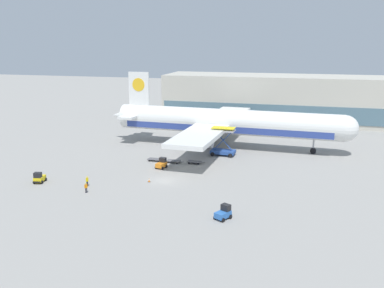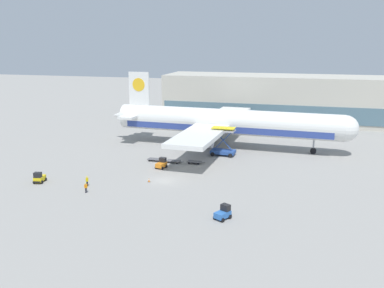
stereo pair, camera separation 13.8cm
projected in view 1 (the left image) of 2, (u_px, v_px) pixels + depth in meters
The scene contains 13 objects.
ground_plane at pixel (164, 181), 76.27m from camera, with size 400.00×400.00×0.00m, color gray.
terminal_building at pixel (312, 100), 128.89m from camera, with size 90.00×18.20×14.00m.
airplane_main at pixel (223, 122), 99.12m from camera, with size 58.10×48.29×17.00m.
scissor_lift_loader at pixel (223, 145), 92.70m from camera, with size 5.32×3.55×6.14m.
baggage_tug_foreground at pixel (39, 178), 75.08m from camera, with size 2.02×2.66×2.00m.
baggage_tug_mid at pixel (224, 213), 59.85m from camera, with size 2.49×2.81×2.00m.
baggage_tug_far at pixel (162, 164), 83.72m from camera, with size 2.03×2.67×2.00m.
baggage_dolly_lead at pixel (155, 159), 88.63m from camera, with size 3.72×1.59×0.48m.
baggage_dolly_second at pixel (173, 161), 87.37m from camera, with size 3.72×1.59×0.48m.
baggage_dolly_third at pixel (194, 162), 86.84m from camera, with size 3.72×1.59×0.48m.
ground_crew_near at pixel (87, 180), 73.10m from camera, with size 0.32×0.55×1.83m.
ground_crew_far at pixel (86, 187), 69.99m from camera, with size 0.37×0.51×1.76m.
traffic_cone_near at pixel (149, 180), 75.56m from camera, with size 0.40×0.40×0.70m.
Camera 1 is at (23.97, -68.66, 24.40)m, focal length 40.00 mm.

